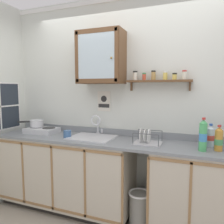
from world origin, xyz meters
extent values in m
cube|color=silver|center=(0.00, 0.60, 1.34)|extent=(3.84, 0.05, 2.69)
cube|color=black|center=(-0.73, 0.32, 0.04)|extent=(1.71, 0.51, 0.08)
cube|color=beige|center=(-0.73, 0.29, 0.50)|extent=(1.75, 0.57, 0.85)
cube|color=#997047|center=(-0.73, 0.00, 0.89)|extent=(1.75, 0.01, 0.03)
cube|color=#997047|center=(-0.73, 0.00, 0.13)|extent=(1.75, 0.01, 0.03)
cube|color=#997047|center=(-1.16, 0.00, 0.50)|extent=(0.02, 0.01, 0.78)
cube|color=#997047|center=(-0.73, 0.00, 0.50)|extent=(0.02, 0.01, 0.78)
cube|color=#997047|center=(-0.29, 0.00, 0.50)|extent=(0.02, 0.01, 0.78)
cube|color=#997047|center=(0.15, 0.00, 0.50)|extent=(0.02, 0.01, 0.78)
cube|color=beige|center=(1.01, 0.29, 0.50)|extent=(1.18, 0.57, 0.85)
cube|color=#997047|center=(1.01, 0.00, 0.89)|extent=(1.18, 0.01, 0.03)
cube|color=#997047|center=(0.41, 0.00, 0.50)|extent=(0.02, 0.01, 0.78)
cube|color=#997047|center=(0.81, 0.00, 0.50)|extent=(0.02, 0.01, 0.78)
cube|color=gray|center=(0.00, 0.29, 0.94)|extent=(3.20, 0.60, 0.03)
cube|color=gray|center=(0.00, 0.56, 1.00)|extent=(3.20, 0.02, 0.08)
cube|color=silver|center=(-0.35, 0.31, 0.96)|extent=(0.54, 0.44, 0.01)
cube|color=slate|center=(-0.35, 0.31, 0.84)|extent=(0.46, 0.36, 0.01)
cube|color=slate|center=(-0.35, 0.49, 0.89)|extent=(0.46, 0.01, 0.12)
cube|color=slate|center=(-0.35, 0.12, 0.89)|extent=(0.46, 0.01, 0.12)
cylinder|color=#4C4C51|center=(-0.35, 0.31, 0.83)|extent=(0.04, 0.04, 0.01)
cylinder|color=silver|center=(-0.38, 0.55, 0.97)|extent=(0.05, 0.05, 0.02)
cylinder|color=silver|center=(-0.38, 0.55, 1.06)|extent=(0.02, 0.02, 0.17)
torus|color=silver|center=(-0.38, 0.49, 1.14)|extent=(0.14, 0.02, 0.14)
cylinder|color=silver|center=(-0.32, 0.55, 1.00)|extent=(0.02, 0.02, 0.06)
cube|color=silver|center=(-1.11, 0.32, 0.99)|extent=(0.42, 0.28, 0.07)
cylinder|color=#2D2D2D|center=(-1.21, 0.34, 1.03)|extent=(0.17, 0.17, 0.01)
cylinder|color=#2D2D2D|center=(-1.01, 0.34, 1.03)|extent=(0.17, 0.17, 0.01)
cylinder|color=black|center=(-1.21, 0.20, 0.99)|extent=(0.03, 0.02, 0.03)
cylinder|color=black|center=(-1.01, 0.20, 0.99)|extent=(0.03, 0.02, 0.03)
cylinder|color=silver|center=(-1.21, 0.34, 1.07)|extent=(0.18, 0.18, 0.09)
torus|color=silver|center=(-1.21, 0.34, 1.12)|extent=(0.19, 0.19, 0.01)
cylinder|color=black|center=(-1.35, 0.25, 1.11)|extent=(0.14, 0.11, 0.02)
cylinder|color=gold|center=(1.04, 0.25, 1.05)|extent=(0.07, 0.07, 0.20)
cone|color=gold|center=(1.04, 0.25, 1.17)|extent=(0.07, 0.07, 0.03)
cylinder|color=red|center=(1.04, 0.25, 1.20)|extent=(0.03, 0.03, 0.02)
cylinder|color=#4C9959|center=(1.04, 0.25, 1.04)|extent=(0.08, 0.08, 0.06)
cylinder|color=silver|center=(0.98, 0.39, 1.05)|extent=(0.07, 0.07, 0.19)
cone|color=silver|center=(0.98, 0.39, 1.16)|extent=(0.07, 0.07, 0.03)
cylinder|color=#2D59B2|center=(0.98, 0.39, 1.19)|extent=(0.03, 0.03, 0.02)
cylinder|color=#D84C3F|center=(0.98, 0.39, 1.05)|extent=(0.08, 0.08, 0.05)
cylinder|color=teal|center=(0.89, 0.32, 1.06)|extent=(0.06, 0.06, 0.22)
cone|color=teal|center=(0.89, 0.32, 1.19)|extent=(0.06, 0.06, 0.03)
cylinder|color=#262626|center=(0.89, 0.32, 1.21)|extent=(0.03, 0.03, 0.02)
cylinder|color=#D84C3F|center=(0.89, 0.32, 1.05)|extent=(0.07, 0.07, 0.06)
cylinder|color=#4CB266|center=(0.90, 0.18, 1.09)|extent=(0.07, 0.07, 0.27)
cone|color=#4CB266|center=(0.90, 0.18, 1.24)|extent=(0.07, 0.07, 0.03)
cylinder|color=red|center=(0.90, 0.18, 1.27)|extent=(0.03, 0.03, 0.02)
cylinder|color=#3F8CCC|center=(0.90, 0.18, 1.09)|extent=(0.07, 0.07, 0.08)
cube|color=#B2B2B7|center=(0.35, 0.27, 0.96)|extent=(0.30, 0.25, 0.01)
cylinder|color=#4C4F54|center=(0.21, 0.16, 1.03)|extent=(0.01, 0.01, 0.12)
cylinder|color=#4C4F54|center=(0.48, 0.16, 1.03)|extent=(0.01, 0.01, 0.12)
cylinder|color=#4C4F54|center=(0.21, 0.39, 1.03)|extent=(0.01, 0.01, 0.12)
cylinder|color=#4C4F54|center=(0.48, 0.39, 1.03)|extent=(0.01, 0.01, 0.12)
cylinder|color=#4C4F54|center=(0.35, 0.16, 1.08)|extent=(0.27, 0.01, 0.01)
cylinder|color=#4C4F54|center=(0.35, 0.39, 1.08)|extent=(0.27, 0.01, 0.01)
cylinder|color=white|center=(0.27, 0.27, 1.04)|extent=(0.01, 0.16, 0.16)
cylinder|color=white|center=(0.32, 0.27, 1.04)|extent=(0.01, 0.14, 0.14)
cylinder|color=white|center=(0.36, 0.27, 1.04)|extent=(0.01, 0.15, 0.15)
cylinder|color=#3F6699|center=(-0.64, 0.22, 1.00)|extent=(0.09, 0.09, 0.09)
torus|color=#3F6699|center=(-0.67, 0.26, 1.00)|extent=(0.04, 0.06, 0.06)
cube|color=brown|center=(-0.28, 0.43, 1.93)|extent=(0.56, 0.29, 0.63)
cube|color=silver|center=(-0.28, 0.28, 1.93)|extent=(0.46, 0.01, 0.52)
cube|color=brown|center=(-0.53, 0.28, 1.93)|extent=(0.04, 0.01, 0.59)
cube|color=brown|center=(-0.02, 0.28, 1.93)|extent=(0.04, 0.01, 0.59)
cube|color=brown|center=(-0.28, 0.28, 2.21)|extent=(0.53, 0.01, 0.05)
cube|color=brown|center=(-0.28, 0.28, 1.64)|extent=(0.53, 0.01, 0.05)
sphere|color=olive|center=(-0.08, 0.27, 1.89)|extent=(0.02, 0.02, 0.02)
cube|color=brown|center=(0.41, 0.50, 1.64)|extent=(0.74, 0.14, 0.02)
cube|color=brown|center=(0.07, 0.56, 1.58)|extent=(0.02, 0.03, 0.10)
cube|color=brown|center=(0.75, 0.56, 1.58)|extent=(0.02, 0.03, 0.10)
cylinder|color=silver|center=(0.13, 0.50, 1.70)|extent=(0.05, 0.05, 0.09)
cylinder|color=black|center=(0.13, 0.50, 1.75)|extent=(0.05, 0.05, 0.02)
cylinder|color=#CC4C33|center=(0.24, 0.50, 1.69)|extent=(0.04, 0.04, 0.07)
cylinder|color=#33723F|center=(0.24, 0.50, 1.73)|extent=(0.04, 0.04, 0.02)
cylinder|color=tan|center=(0.35, 0.52, 1.70)|extent=(0.05, 0.05, 0.09)
cylinder|color=black|center=(0.35, 0.52, 1.75)|extent=(0.05, 0.05, 0.02)
cylinder|color=#E0C659|center=(0.48, 0.52, 1.69)|extent=(0.05, 0.05, 0.08)
cylinder|color=white|center=(0.48, 0.52, 1.74)|extent=(0.05, 0.05, 0.02)
cylinder|color=#E0C659|center=(0.59, 0.50, 1.68)|extent=(0.05, 0.05, 0.06)
cylinder|color=black|center=(0.59, 0.50, 1.72)|extent=(0.05, 0.05, 0.02)
cylinder|color=silver|center=(0.69, 0.50, 1.69)|extent=(0.04, 0.04, 0.09)
cylinder|color=red|center=(0.69, 0.50, 1.75)|extent=(0.05, 0.05, 0.02)
cube|color=silver|center=(-0.30, 0.57, 1.39)|extent=(0.18, 0.01, 0.26)
cube|color=#262626|center=(-0.30, 0.56, 1.33)|extent=(0.15, 0.00, 0.05)
cylinder|color=#262626|center=(-0.30, 0.56, 1.42)|extent=(0.08, 0.00, 0.08)
cube|color=#262D38|center=(-1.61, 0.11, 1.31)|extent=(0.01, 0.65, 0.61)
cube|color=white|center=(-1.60, 0.11, 1.31)|extent=(0.01, 0.02, 0.61)
cube|color=white|center=(-1.60, 0.11, 1.31)|extent=(0.01, 0.65, 0.02)
cylinder|color=gray|center=(0.28, 0.21, 0.20)|extent=(0.22, 0.22, 0.40)
torus|color=white|center=(0.28, 0.21, 0.40)|extent=(0.25, 0.25, 0.02)
camera|label=1|loc=(0.84, -2.07, 1.56)|focal=35.45mm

